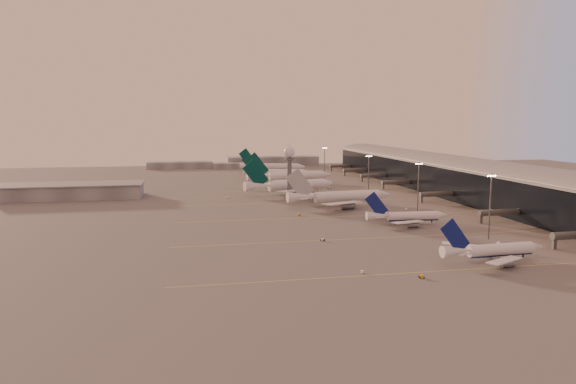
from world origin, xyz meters
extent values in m
plane|color=#575454|center=(0.00, 0.00, 0.00)|extent=(700.00, 700.00, 0.00)
cube|color=#EDE753|center=(30.00, -35.00, 0.01)|extent=(180.00, 0.25, 0.02)
cube|color=#EDE753|center=(30.00, 10.00, 0.01)|extent=(180.00, 0.25, 0.02)
cube|color=#EDE753|center=(30.00, 55.00, 0.01)|extent=(180.00, 0.25, 0.02)
cube|color=#EDE753|center=(30.00, 100.00, 0.01)|extent=(180.00, 0.25, 0.02)
cube|color=#EDE753|center=(30.00, 150.00, 0.01)|extent=(180.00, 0.25, 0.02)
cube|color=black|center=(108.00, 110.00, 9.00)|extent=(36.00, 360.00, 18.00)
cylinder|color=gray|center=(108.00, 110.00, 18.00)|extent=(10.08, 360.00, 10.08)
cube|color=gray|center=(108.00, 110.00, 18.20)|extent=(40.00, 362.00, 0.80)
cube|color=#4F5155|center=(72.00, -18.00, 2.20)|extent=(1.20, 1.20, 4.40)
cylinder|color=#4F5155|center=(82.00, 28.00, 4.50)|extent=(22.00, 2.80, 2.80)
cube|color=#4F5155|center=(72.00, 28.00, 2.20)|extent=(1.20, 1.20, 4.40)
cylinder|color=#4F5155|center=(82.00, 86.00, 4.50)|extent=(22.00, 2.80, 2.80)
cube|color=#4F5155|center=(72.00, 86.00, 2.20)|extent=(1.20, 1.20, 4.40)
cylinder|color=#4F5155|center=(82.00, 142.00, 4.50)|extent=(22.00, 2.80, 2.80)
cube|color=#4F5155|center=(72.00, 142.00, 2.20)|extent=(1.20, 1.20, 4.40)
cylinder|color=#4F5155|center=(82.00, 184.00, 4.50)|extent=(22.00, 2.80, 2.80)
cube|color=#4F5155|center=(72.00, 184.00, 2.20)|extent=(1.20, 1.20, 4.40)
cylinder|color=#4F5155|center=(82.00, 226.00, 4.50)|extent=(22.00, 2.80, 2.80)
cube|color=#4F5155|center=(72.00, 226.00, 2.20)|extent=(1.20, 1.20, 4.40)
cylinder|color=#4F5155|center=(82.00, 266.00, 4.50)|extent=(22.00, 2.80, 2.80)
cube|color=#4F5155|center=(72.00, 266.00, 2.20)|extent=(1.20, 1.20, 4.40)
cube|color=slate|center=(-120.00, 140.00, 4.00)|extent=(80.00, 25.00, 8.00)
cube|color=gray|center=(-120.00, 140.00, 8.20)|extent=(82.00, 27.00, 0.60)
cylinder|color=#4F5155|center=(5.00, 120.00, 11.00)|extent=(2.60, 2.60, 22.00)
cylinder|color=#4F5155|center=(5.00, 120.00, 22.50)|extent=(5.20, 5.20, 1.20)
sphere|color=silver|center=(5.00, 120.00, 26.40)|extent=(6.40, 6.40, 6.40)
cylinder|color=#4F5155|center=(5.00, 120.00, 30.10)|extent=(0.16, 0.16, 2.00)
cylinder|color=#4F5155|center=(58.00, 0.00, 12.50)|extent=(0.56, 0.56, 25.00)
cube|color=#4F5155|center=(58.00, 0.00, 24.50)|extent=(3.60, 0.25, 0.25)
sphere|color=#FFEABF|center=(56.50, 0.00, 24.10)|extent=(0.56, 0.56, 0.56)
sphere|color=#FFEABF|center=(57.50, 0.00, 24.10)|extent=(0.56, 0.56, 0.56)
sphere|color=#FFEABF|center=(58.50, 0.00, 24.10)|extent=(0.56, 0.56, 0.56)
sphere|color=#FFEABF|center=(59.50, 0.00, 24.10)|extent=(0.56, 0.56, 0.56)
cylinder|color=#4F5155|center=(55.00, 55.00, 12.50)|extent=(0.56, 0.56, 25.00)
cube|color=#4F5155|center=(55.00, 55.00, 24.50)|extent=(3.60, 0.25, 0.25)
sphere|color=#FFEABF|center=(53.50, 55.00, 24.10)|extent=(0.56, 0.56, 0.56)
sphere|color=#FFEABF|center=(54.50, 55.00, 24.10)|extent=(0.56, 0.56, 0.56)
sphere|color=#FFEABF|center=(55.50, 55.00, 24.10)|extent=(0.56, 0.56, 0.56)
sphere|color=#FFEABF|center=(56.50, 55.00, 24.10)|extent=(0.56, 0.56, 0.56)
cylinder|color=#4F5155|center=(50.00, 110.00, 12.50)|extent=(0.56, 0.56, 25.00)
cube|color=#4F5155|center=(50.00, 110.00, 24.50)|extent=(3.60, 0.25, 0.25)
sphere|color=#FFEABF|center=(48.50, 110.00, 24.10)|extent=(0.56, 0.56, 0.56)
sphere|color=#FFEABF|center=(49.50, 110.00, 24.10)|extent=(0.56, 0.56, 0.56)
sphere|color=#FFEABF|center=(50.50, 110.00, 24.10)|extent=(0.56, 0.56, 0.56)
sphere|color=#FFEABF|center=(51.50, 110.00, 24.10)|extent=(0.56, 0.56, 0.56)
cylinder|color=#4F5155|center=(48.00, 200.00, 12.50)|extent=(0.56, 0.56, 25.00)
cube|color=#4F5155|center=(48.00, 200.00, 24.50)|extent=(3.60, 0.25, 0.25)
sphere|color=#FFEABF|center=(46.50, 200.00, 24.10)|extent=(0.56, 0.56, 0.56)
sphere|color=#FFEABF|center=(47.50, 200.00, 24.10)|extent=(0.56, 0.56, 0.56)
sphere|color=#FFEABF|center=(48.50, 200.00, 24.10)|extent=(0.56, 0.56, 0.56)
sphere|color=#FFEABF|center=(49.50, 200.00, 24.10)|extent=(0.56, 0.56, 0.56)
cube|color=slate|center=(-60.00, 320.00, 3.00)|extent=(60.00, 18.00, 6.00)
cube|color=slate|center=(30.00, 330.00, 4.50)|extent=(90.00, 20.00, 9.00)
cube|color=slate|center=(-10.00, 310.00, 2.50)|extent=(40.00, 15.00, 5.00)
cylinder|color=silver|center=(44.32, -28.11, 3.15)|extent=(22.81, 4.97, 3.86)
cylinder|color=navy|center=(44.32, -28.11, 2.28)|extent=(22.30, 3.86, 2.78)
cone|color=silver|center=(57.82, -27.45, 3.15)|extent=(4.57, 4.07, 3.86)
cone|color=silver|center=(28.27, -28.90, 3.63)|extent=(9.68, 4.32, 3.86)
cube|color=silver|center=(39.23, -37.86, 2.47)|extent=(16.01, 11.65, 1.21)
cylinder|color=slate|center=(41.88, -35.49, 0.71)|extent=(4.50, 2.72, 2.51)
cube|color=slate|center=(41.88, -35.49, 1.80)|extent=(0.32, 0.27, 1.54)
cube|color=silver|center=(38.30, -18.91, 2.47)|extent=(16.44, 10.40, 1.21)
cylinder|color=slate|center=(41.17, -21.02, 0.71)|extent=(4.50, 2.72, 2.51)
cube|color=slate|center=(41.17, -21.02, 1.80)|extent=(0.32, 0.27, 1.54)
cube|color=navy|center=(27.79, -28.93, 8.40)|extent=(10.59, 0.88, 11.49)
cube|color=silver|center=(28.52, -33.28, 3.72)|extent=(4.63, 3.55, 0.25)
cube|color=silver|center=(28.08, -24.52, 3.72)|extent=(4.68, 3.24, 0.25)
cylinder|color=black|center=(52.92, -27.69, 0.51)|extent=(0.51, 0.51, 1.01)
cylinder|color=black|center=(42.39, -25.97, 0.56)|extent=(1.14, 0.56, 1.12)
cylinder|color=black|center=(42.61, -30.43, 0.56)|extent=(1.14, 0.56, 1.12)
cylinder|color=silver|center=(41.95, 31.65, 3.12)|extent=(22.71, 5.44, 3.83)
cylinder|color=navy|center=(41.95, 31.65, 2.26)|extent=(22.18, 4.34, 2.76)
cone|color=silver|center=(55.33, 30.68, 3.12)|extent=(4.62, 4.13, 3.83)
cone|color=silver|center=(26.03, 32.80, 3.60)|extent=(9.68, 4.50, 3.83)
cube|color=silver|center=(35.76, 22.65, 2.45)|extent=(16.40, 10.03, 1.20)
cylinder|color=slate|center=(38.65, 24.68, 0.71)|extent=(4.52, 2.80, 2.49)
cube|color=slate|center=(38.65, 24.68, 1.78)|extent=(0.32, 0.27, 1.53)
cube|color=silver|center=(37.12, 41.45, 2.45)|extent=(15.78, 11.84, 1.20)
cylinder|color=slate|center=(39.69, 39.03, 0.71)|extent=(4.52, 2.80, 2.49)
cube|color=slate|center=(39.69, 39.03, 1.78)|extent=(0.32, 0.27, 1.53)
cube|color=navy|center=(25.56, 32.84, 8.34)|extent=(10.51, 1.11, 11.41)
cube|color=silver|center=(25.75, 28.46, 3.70)|extent=(4.65, 3.14, 0.25)
cube|color=silver|center=(26.37, 37.14, 3.70)|extent=(4.58, 3.60, 0.25)
cylinder|color=black|center=(50.47, 31.04, 0.50)|extent=(0.50, 0.50, 1.01)
cylinder|color=black|center=(40.30, 33.99, 0.55)|extent=(1.14, 0.58, 1.11)
cylinder|color=black|center=(39.98, 29.57, 0.55)|extent=(1.14, 0.58, 1.11)
cylinder|color=silver|center=(28.90, 84.55, 3.87)|extent=(36.07, 9.13, 5.58)
cylinder|color=silver|center=(28.90, 84.55, 2.61)|extent=(35.20, 7.50, 4.01)
cone|color=silver|center=(50.09, 86.69, 3.87)|extent=(7.43, 6.24, 5.58)
cone|color=silver|center=(3.70, 82.01, 4.56)|extent=(15.45, 7.05, 5.58)
cube|color=silver|center=(21.73, 68.91, 2.89)|extent=(24.59, 19.17, 1.66)
cylinder|color=slate|center=(25.67, 72.84, 0.63)|extent=(7.24, 4.30, 3.62)
cube|color=slate|center=(25.67, 72.84, 1.92)|extent=(0.29, 0.25, 2.23)
cube|color=silver|center=(18.75, 98.44, 2.89)|extent=(25.95, 15.19, 1.66)
cylinder|color=slate|center=(23.40, 95.39, 0.63)|extent=(7.24, 4.30, 3.62)
cube|color=slate|center=(23.40, 95.39, 1.92)|extent=(0.29, 0.25, 2.23)
cube|color=#9EA0A5|center=(2.96, 81.94, 11.15)|extent=(15.41, 1.86, 16.55)
cube|color=silver|center=(4.10, 75.11, 4.70)|extent=(7.24, 5.84, 0.22)
cube|color=silver|center=(2.71, 88.86, 4.70)|extent=(7.38, 4.82, 0.22)
cylinder|color=black|center=(42.40, 85.91, 0.45)|extent=(0.45, 0.45, 0.90)
cylinder|color=black|center=(25.84, 86.23, 0.49)|extent=(1.03, 0.55, 0.99)
cylinder|color=black|center=(26.24, 82.29, 0.49)|extent=(1.03, 0.55, 0.99)
cylinder|color=silver|center=(12.36, 132.92, 4.22)|extent=(37.37, 14.38, 5.97)
cylinder|color=silver|center=(12.36, 132.92, 2.88)|extent=(36.27, 12.59, 4.30)
cone|color=silver|center=(33.84, 138.04, 4.22)|extent=(8.35, 7.47, 5.97)
cone|color=silver|center=(-13.18, 126.83, 4.96)|extent=(16.48, 9.40, 5.97)
cube|color=silver|center=(7.10, 115.67, 3.17)|extent=(24.26, 22.43, 1.77)
cylinder|color=slate|center=(10.65, 120.29, 0.72)|extent=(7.87, 5.43, 3.88)
cube|color=slate|center=(10.65, 120.29, 2.13)|extent=(0.36, 0.32, 2.39)
cube|color=silver|center=(-0.11, 145.94, 3.17)|extent=(27.56, 12.79, 1.77)
cylinder|color=slate|center=(5.14, 143.41, 0.72)|extent=(7.87, 5.43, 3.88)
cube|color=slate|center=(5.14, 143.41, 2.13)|extent=(0.36, 0.32, 2.39)
cube|color=#023231|center=(-13.93, 126.65, 12.09)|extent=(16.05, 4.16, 17.66)
cube|color=silver|center=(-11.77, 119.80, 5.11)|extent=(7.24, 6.62, 0.26)
cube|color=silver|center=(-15.09, 133.74, 5.11)|extent=(7.57, 4.18, 0.26)
cylinder|color=black|center=(26.04, 136.18, 0.51)|extent=(0.51, 0.51, 1.03)
cylinder|color=black|center=(8.94, 134.43, 0.57)|extent=(1.22, 0.76, 1.13)
cylinder|color=black|center=(9.99, 130.02, 0.57)|extent=(1.22, 0.76, 1.13)
cylinder|color=silver|center=(22.06, 182.87, 4.38)|extent=(38.83, 10.20, 6.19)
cylinder|color=silver|center=(22.06, 182.87, 2.98)|extent=(37.88, 8.40, 4.46)
cone|color=silver|center=(44.84, 185.29, 4.38)|extent=(8.04, 6.94, 6.19)
cone|color=silver|center=(-5.03, 180.00, 5.15)|extent=(16.66, 7.85, 6.19)
cube|color=silver|center=(14.35, 165.82, 3.29)|extent=(26.71, 20.96, 1.83)
cylinder|color=slate|center=(18.62, 170.11, 0.75)|extent=(7.81, 4.79, 4.02)
cube|color=slate|center=(18.62, 170.11, 2.21)|extent=(0.35, 0.30, 2.48)
cube|color=silver|center=(10.95, 197.93, 3.29)|extent=(28.27, 16.41, 1.83)
cylinder|color=slate|center=(16.02, 194.63, 0.75)|extent=(7.81, 4.79, 4.02)
cube|color=slate|center=(16.02, 194.63, 2.21)|extent=(0.35, 0.30, 2.48)
cube|color=#023231|center=(-5.83, 179.91, 12.54)|extent=(16.98, 2.17, 18.32)
cube|color=silver|center=(-4.52, 172.58, 5.31)|extent=(7.78, 6.30, 0.27)
cube|color=silver|center=(-6.09, 187.36, 5.31)|extent=(7.94, 5.15, 0.27)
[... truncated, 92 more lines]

